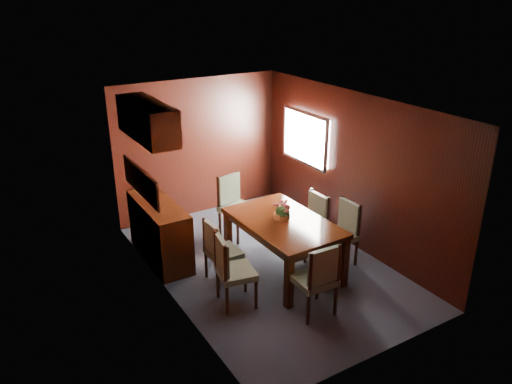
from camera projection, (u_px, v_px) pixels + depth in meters
ground at (267, 265)px, 7.31m from camera, size 4.50×4.50×0.00m
room_shell at (249, 155)px, 6.91m from camera, size 3.06×4.52×2.41m
sideboard at (160, 231)px, 7.34m from camera, size 0.48×1.40×0.90m
dining_table at (283, 228)px, 6.94m from camera, size 1.09×1.71×0.79m
chair_left_near at (231, 267)px, 6.23m from camera, size 0.52×0.53×0.97m
chair_left_far at (219, 249)px, 6.73m from camera, size 0.42×0.44×0.92m
chair_right_near at (343, 229)px, 7.23m from camera, size 0.44×0.46×0.96m
chair_right_far at (312, 221)px, 7.48m from camera, size 0.45×0.47×0.96m
chair_head at (318, 276)px, 6.02m from camera, size 0.49×0.47×0.99m
chair_foot at (234, 202)px, 8.02m from camera, size 0.60×0.59×1.03m
flower_centerpiece at (282, 210)px, 6.93m from camera, size 0.25×0.25×0.25m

